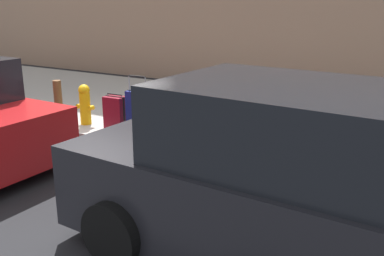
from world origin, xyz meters
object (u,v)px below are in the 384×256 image
Objects in this scene: suitcase_maroon_7 at (116,113)px; fire_hydrant at (85,104)px; bollard_post at (58,101)px; suitcase_navy_6 at (138,112)px; suitcase_maroon_0 at (321,141)px; suitcase_teal_5 at (161,122)px; parked_car_charcoal_0 at (285,185)px; suitcase_silver_3 at (218,126)px; suitcase_black_4 at (191,122)px; suitcase_olive_1 at (284,140)px; suitcase_red_2 at (248,133)px.

suitcase_maroon_7 is 0.88× the size of fire_hydrant.
fire_hydrant is 0.55m from bollard_post.
fire_hydrant is at bearing 1.75° from suitcase_navy_6.
suitcase_maroon_0 is 2.67m from suitcase_teal_5.
fire_hydrant is 5.20m from parked_car_charcoal_0.
suitcase_black_4 reaches higher than suitcase_silver_3.
bollard_post is at bearing 4.43° from suitcase_black_4.
suitcase_silver_3 is at bearing 178.68° from suitcase_black_4.
suitcase_silver_3 is 1.22× the size of suitcase_teal_5.
suitcase_olive_1 is at bearing 179.54° from suitcase_navy_6.
suitcase_silver_3 reaches higher than suitcase_maroon_7.
suitcase_teal_5 is 0.61× the size of suitcase_navy_6.
bollard_post is at bearing 7.40° from suitcase_maroon_7.
suitcase_silver_3 is at bearing -51.48° from parked_car_charcoal_0.
parked_car_charcoal_0 is (-1.36, 2.33, 0.34)m from suitcase_red_2.
fire_hydrant is at bearing -26.50° from parked_car_charcoal_0.
suitcase_black_4 is (1.04, -0.05, 0.02)m from suitcase_red_2.
suitcase_navy_6 is (2.64, -0.02, 0.06)m from suitcase_olive_1.
fire_hydrant reaches higher than suitcase_olive_1.
bollard_post reaches higher than fire_hydrant.
suitcase_navy_6 reaches higher than suitcase_olive_1.
suitcase_teal_5 is 0.78× the size of bollard_post.
suitcase_maroon_7 is 4.59m from parked_car_charcoal_0.
suitcase_red_2 is at bearing 176.99° from suitcase_black_4.
suitcase_maroon_0 is at bearing -83.49° from parked_car_charcoal_0.
suitcase_silver_3 is 0.95× the size of bollard_post.
suitcase_maroon_7 is at bearing -0.04° from suitcase_red_2.
suitcase_olive_1 is at bearing -71.11° from parked_car_charcoal_0.
suitcase_olive_1 is 0.90× the size of fire_hydrant.
suitcase_maroon_0 reaches higher than suitcase_silver_3.
suitcase_maroon_7 is 0.72m from fire_hydrant.
suitcase_black_4 reaches higher than suitcase_olive_1.
suitcase_navy_6 reaches higher than suitcase_teal_5.
suitcase_olive_1 is 4.39m from bollard_post.
parked_car_charcoal_0 reaches higher than suitcase_black_4.
suitcase_teal_5 is at bearing 1.31° from suitcase_maroon_0.
suitcase_black_4 is 0.23× the size of parked_car_charcoal_0.
suitcase_navy_6 is at bearing -0.72° from suitcase_red_2.
suitcase_maroon_0 is 0.22× the size of parked_car_charcoal_0.
suitcase_navy_6 is at bearing -0.46° from suitcase_olive_1.
suitcase_maroon_7 is at bearing 1.16° from suitcase_silver_3.
suitcase_maroon_0 reaches higher than fire_hydrant.
suitcase_teal_5 is at bearing 3.46° from suitcase_silver_3.
suitcase_red_2 reaches higher than fire_hydrant.
suitcase_navy_6 is (1.04, 0.03, 0.04)m from suitcase_black_4.
suitcase_teal_5 is (1.58, 0.02, -0.03)m from suitcase_red_2.
fire_hydrant is (2.25, 0.07, 0.06)m from suitcase_black_4.
suitcase_maroon_7 is (2.58, -0.00, -0.02)m from suitcase_red_2.
suitcase_black_4 reaches higher than bollard_post.
suitcase_silver_3 is at bearing -0.08° from suitcase_maroon_0.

